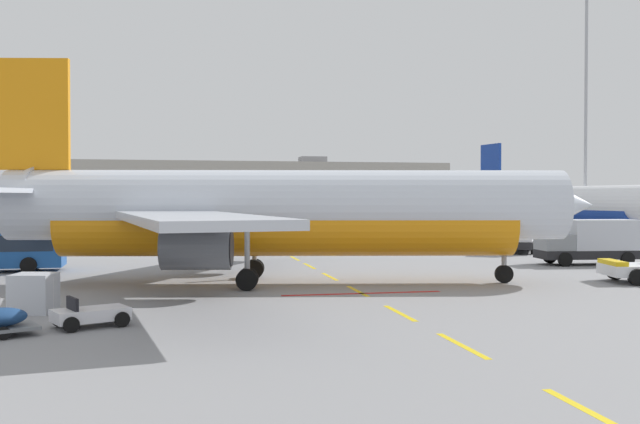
{
  "coord_description": "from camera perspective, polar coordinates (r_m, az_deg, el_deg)",
  "views": [
    {
      "loc": [
        9.1,
        -11.4,
        4.74
      ],
      "look_at": [
        18.77,
        36.12,
        3.7
      ],
      "focal_mm": 39.65,
      "sensor_mm": 36.0,
      "label": 1
    }
  ],
  "objects": [
    {
      "name": "ground",
      "position": [
        60.16,
        19.48,
        -3.36
      ],
      "size": [
        400.0,
        400.0,
        0.0
      ],
      "primitive_type": "plane",
      "color": "gray"
    },
    {
      "name": "apron_paint_markings",
      "position": [
        50.5,
        -1.3,
        -4.15
      ],
      "size": [
        8.0,
        95.13,
        0.01
      ],
      "color": "yellow",
      "rests_on": "ground"
    },
    {
      "name": "airliner_foreground",
      "position": [
        38.55,
        -3.49,
        0.05
      ],
      "size": [
        34.72,
        34.08,
        12.2
      ],
      "color": "silver",
      "rests_on": "ground"
    },
    {
      "name": "airliner_mid_left",
      "position": [
        84.77,
        18.43,
        0.51
      ],
      "size": [
        32.64,
        33.17,
        11.64
      ],
      "color": "white",
      "rests_on": "ground"
    },
    {
      "name": "catering_truck",
      "position": [
        62.86,
        15.76,
        -1.64
      ],
      "size": [
        5.6,
        7.25,
        3.14
      ],
      "color": "black",
      "rests_on": "ground"
    },
    {
      "name": "fuel_service_truck",
      "position": [
        52.95,
        21.04,
        -2.2
      ],
      "size": [
        7.19,
        3.16,
        3.14
      ],
      "color": "black",
      "rests_on": "ground"
    },
    {
      "name": "uld_cargo_container",
      "position": [
        31.33,
        -22.1,
        -6.09
      ],
      "size": [
        1.89,
        1.86,
        1.6
      ],
      "color": "#B7BCC6",
      "rests_on": "ground"
    },
    {
      "name": "apron_light_mast_far",
      "position": [
        86.55,
        20.68,
        9.79
      ],
      "size": [
        1.8,
        1.8,
        29.06
      ],
      "color": "slate",
      "rests_on": "ground"
    },
    {
      "name": "terminal_satellite",
      "position": [
        163.07,
        -5.03,
        1.76
      ],
      "size": [
        85.56,
        20.63,
        14.07
      ],
      "color": "#9E998E",
      "rests_on": "ground"
    }
  ]
}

